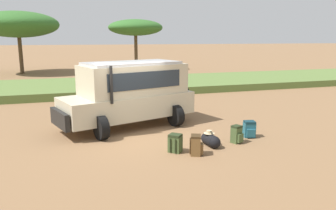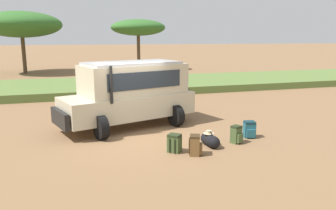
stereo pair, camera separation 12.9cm
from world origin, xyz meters
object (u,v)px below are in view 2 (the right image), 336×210
backpack_beside_front_wheel (236,135)px  duffel_bag_low_black_case (210,140)px  backpack_near_rear_wheel (195,145)px  acacia_tree_left_mid (21,25)px  backpack_cluster_center (175,143)px  backpack_outermost (249,130)px  acacia_tree_centre_back (138,28)px  safari_vehicle (131,92)px

backpack_beside_front_wheel → duffel_bag_low_black_case: bearing=-177.6°
backpack_near_rear_wheel → acacia_tree_left_mid: size_ratio=0.07×
backpack_cluster_center → acacia_tree_left_mid: (-6.77, 24.91, 4.25)m
backpack_near_rear_wheel → backpack_outermost: bearing=23.9°
backpack_cluster_center → backpack_near_rear_wheel: bearing=-40.7°
backpack_near_rear_wheel → acacia_tree_centre_back: bearing=81.6°
duffel_bag_low_black_case → backpack_cluster_center: bearing=-171.6°
backpack_beside_front_wheel → backpack_cluster_center: bearing=-174.2°
acacia_tree_left_mid → safari_vehicle: bearing=-74.3°
acacia_tree_left_mid → acacia_tree_centre_back: acacia_tree_left_mid is taller
safari_vehicle → backpack_outermost: (3.54, -2.65, -1.02)m
backpack_cluster_center → acacia_tree_centre_back: 25.76m
safari_vehicle → acacia_tree_left_mid: bearing=105.7°
safari_vehicle → backpack_near_rear_wheel: safari_vehicle is taller
backpack_beside_front_wheel → acacia_tree_centre_back: acacia_tree_centre_back is taller
backpack_outermost → backpack_near_rear_wheel: bearing=-156.1°
duffel_bag_low_black_case → acacia_tree_left_mid: (-7.99, 24.73, 4.32)m
backpack_cluster_center → acacia_tree_left_mid: acacia_tree_left_mid is taller
backpack_cluster_center → backpack_outermost: size_ratio=0.98×
safari_vehicle → backpack_cluster_center: size_ratio=10.05×
safari_vehicle → acacia_tree_left_mid: size_ratio=0.70×
acacia_tree_left_mid → acacia_tree_centre_back: bearing=0.8°
safari_vehicle → acacia_tree_centre_back: acacia_tree_centre_back is taller
safari_vehicle → backpack_outermost: 4.54m
backpack_cluster_center → backpack_near_rear_wheel: (0.49, -0.42, 0.02)m
acacia_tree_centre_back → duffel_bag_low_black_case: bearing=-96.9°
acacia_tree_left_mid → duffel_bag_low_black_case: bearing=-72.1°
duffel_bag_low_black_case → backpack_outermost: bearing=15.4°
duffel_bag_low_black_case → safari_vehicle: bearing=121.4°
safari_vehicle → backpack_outermost: bearing=-36.8°
backpack_outermost → acacia_tree_centre_back: bearing=86.8°
backpack_outermost → duffel_bag_low_black_case: backpack_outermost is taller
backpack_outermost → acacia_tree_left_mid: bearing=111.7°
safari_vehicle → acacia_tree_left_mid: acacia_tree_left_mid is taller
backpack_near_rear_wheel → backpack_beside_front_wheel: bearing=21.0°
backpack_near_rear_wheel → backpack_outermost: 2.60m
duffel_bag_low_black_case → acacia_tree_centre_back: 25.42m
acacia_tree_left_mid → backpack_cluster_center: bearing=-74.8°
backpack_near_rear_wheel → duffel_bag_low_black_case: 0.95m
safari_vehicle → duffel_bag_low_black_case: safari_vehicle is taller
acacia_tree_left_mid → acacia_tree_centre_back: (11.02, 0.16, -0.18)m
duffel_bag_low_black_case → acacia_tree_centre_back: (3.03, 24.89, 4.14)m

